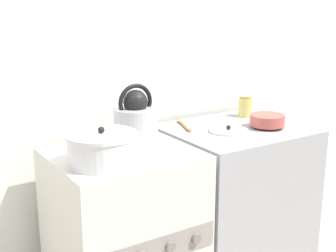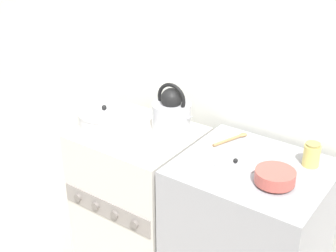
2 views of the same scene
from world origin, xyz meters
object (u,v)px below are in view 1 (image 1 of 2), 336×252
(enamel_bowl, at_px, (267,120))
(storage_jar, at_px, (245,107))
(stove, at_px, (124,245))
(loose_pot_lid, at_px, (228,130))
(kettle, at_px, (136,119))
(cooking_pot, at_px, (102,149))

(enamel_bowl, xyz_separation_m, storage_jar, (0.07, 0.25, 0.02))
(stove, xyz_separation_m, loose_pot_lid, (0.60, -0.01, 0.47))
(stove, relative_size, storage_jar, 7.80)
(stove, distance_m, storage_jar, 1.05)
(kettle, xyz_separation_m, loose_pot_lid, (0.46, -0.13, -0.09))
(kettle, bearing_deg, cooking_pot, -141.67)
(cooking_pot, xyz_separation_m, enamel_bowl, (0.96, 0.05, -0.02))
(stove, xyz_separation_m, kettle, (0.14, 0.12, 0.56))
(kettle, distance_m, enamel_bowl, 0.70)
(stove, bearing_deg, loose_pot_lid, -0.51)
(enamel_bowl, bearing_deg, loose_pot_lid, 167.61)
(enamel_bowl, relative_size, storage_jar, 1.53)
(cooking_pot, xyz_separation_m, storage_jar, (1.03, 0.29, -0.00))
(kettle, xyz_separation_m, cooking_pot, (-0.28, -0.22, -0.04))
(enamel_bowl, bearing_deg, cooking_pot, -177.27)
(enamel_bowl, relative_size, loose_pot_lid, 0.90)
(stove, bearing_deg, cooking_pot, -144.58)
(stove, xyz_separation_m, enamel_bowl, (0.82, -0.05, 0.50))
(kettle, distance_m, storage_jar, 0.75)
(cooking_pot, distance_m, loose_pot_lid, 0.74)
(enamel_bowl, xyz_separation_m, loose_pot_lid, (-0.22, 0.05, -0.03))
(cooking_pot, bearing_deg, kettle, 38.33)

